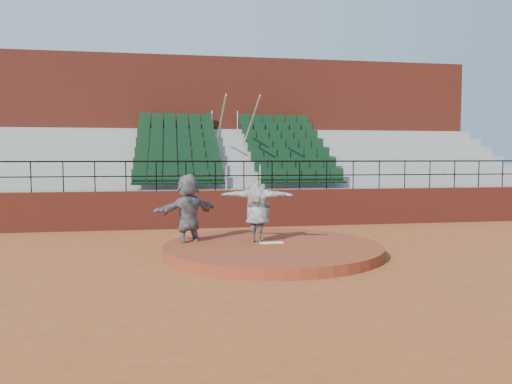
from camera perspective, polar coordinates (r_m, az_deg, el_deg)
The scene contains 9 objects.
ground at distance 12.68m, azimuth 1.92°, elevation -7.11°, with size 90.00×90.00×0.00m, color #9A4B22.
pitchers_mound at distance 12.66m, azimuth 1.92°, elevation -6.55°, with size 5.50×5.50×0.25m, color brown.
pitching_rubber at distance 12.78m, azimuth 1.79°, elevation -5.81°, with size 0.60×0.15×0.03m, color white.
boundary_wall at distance 17.46m, azimuth -1.38°, elevation -1.89°, with size 24.00×0.30×1.30m, color maroon.
wall_railing at distance 17.37m, azimuth -1.39°, elevation 2.64°, with size 24.04×0.05×1.03m.
seating_deck at distance 21.01m, azimuth -2.83°, elevation 1.27°, with size 24.00×5.97×4.63m.
press_box_facade at distance 24.94m, azimuth -3.94°, elevation 6.54°, with size 24.00×3.00×7.10m, color maroon.
pitcher at distance 12.87m, azimuth 0.18°, elevation -2.25°, with size 1.94×0.53×1.58m, color black.
fielder at distance 13.02m, azimuth -7.77°, elevation -2.36°, with size 1.87×0.60×2.02m, color black.
Camera 1 is at (-2.51, -12.19, 2.44)m, focal length 35.00 mm.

